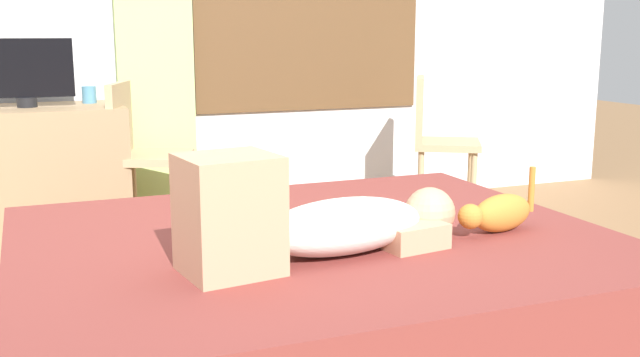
{
  "coord_description": "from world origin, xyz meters",
  "views": [
    {
      "loc": [
        -0.84,
        -2.19,
        1.13
      ],
      "look_at": [
        0.14,
        0.26,
        0.6
      ],
      "focal_mm": 41.52,
      "sensor_mm": 36.0,
      "label": 1
    }
  ],
  "objects": [
    {
      "name": "bed",
      "position": [
        0.04,
        0.06,
        0.22
      ],
      "size": [
        2.03,
        1.68,
        0.45
      ],
      "color": "brown",
      "rests_on": "ground"
    },
    {
      "name": "person_lying",
      "position": [
        -0.05,
        -0.18,
        0.56
      ],
      "size": [
        0.94,
        0.38,
        0.34
      ],
      "color": "silver",
      "rests_on": "bed"
    },
    {
      "name": "cat",
      "position": [
        0.64,
        -0.14,
        0.51
      ],
      "size": [
        0.35,
        0.17,
        0.21
      ],
      "color": "#C67A2D",
      "rests_on": "bed"
    },
    {
      "name": "desk",
      "position": [
        -0.81,
        1.9,
        0.37
      ],
      "size": [
        0.9,
        0.56,
        0.74
      ],
      "color": "#997A56",
      "rests_on": "ground"
    },
    {
      "name": "tv_monitor",
      "position": [
        -0.83,
        1.9,
        0.92
      ],
      "size": [
        0.48,
        0.1,
        0.35
      ],
      "color": "black",
      "rests_on": "desk"
    },
    {
      "name": "cup",
      "position": [
        -0.51,
        2.01,
        0.79
      ],
      "size": [
        0.08,
        0.08,
        0.09
      ],
      "primitive_type": "cylinder",
      "color": "teal",
      "rests_on": "desk"
    },
    {
      "name": "chair_by_desk",
      "position": [
        -0.29,
        1.78,
        0.51
      ],
      "size": [
        0.49,
        0.49,
        0.86
      ],
      "color": "tan",
      "rests_on": "ground"
    },
    {
      "name": "chair_spare",
      "position": [
        1.43,
        1.62,
        0.51
      ],
      "size": [
        0.52,
        0.52,
        0.86
      ],
      "color": "tan",
      "rests_on": "ground"
    }
  ]
}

